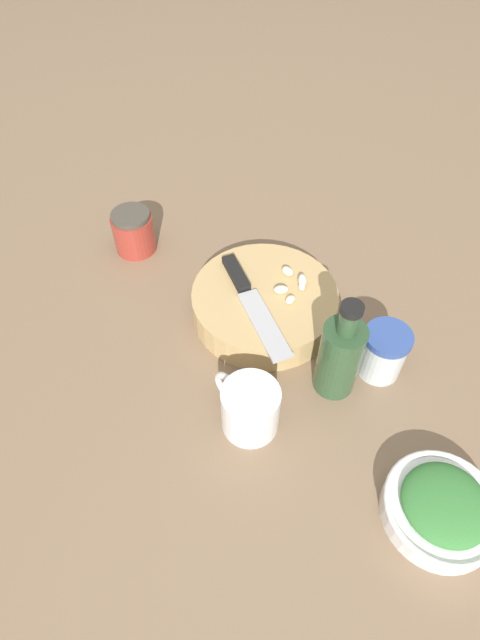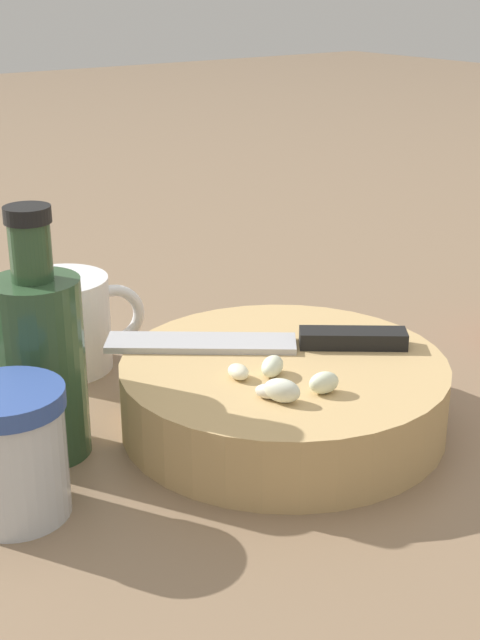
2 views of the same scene
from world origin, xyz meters
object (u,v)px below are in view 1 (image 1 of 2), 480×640
object	(u,v)px
coffee_mug	(249,408)
honey_jar	(134,231)
garlic_cloves	(292,283)
herb_bowl	(442,508)
spice_jar	(383,352)
cutting_board	(264,303)
chef_knife	(249,298)
oil_bottle	(339,358)

from	to	relation	value
coffee_mug	honey_jar	xyz separation A→B (m)	(0.38, -0.21, -0.00)
garlic_cloves	honey_jar	bearing A→B (deg)	3.04
garlic_cloves	honey_jar	world-z (taller)	honey_jar
herb_bowl	spice_jar	world-z (taller)	spice_jar
spice_jar	coffee_mug	xyz separation A→B (m)	(0.13, 0.19, -0.00)
spice_jar	cutting_board	bearing A→B (deg)	-1.88
cutting_board	herb_bowl	bearing A→B (deg)	153.05
coffee_mug	honey_jar	size ratio (longest dim) A/B	1.36
cutting_board	spice_jar	bearing A→B (deg)	178.12
spice_jar	honey_jar	world-z (taller)	spice_jar
spice_jar	coffee_mug	size ratio (longest dim) A/B	0.77
herb_bowl	cutting_board	bearing A→B (deg)	-26.95
herb_bowl	coffee_mug	distance (m)	0.28
chef_knife	honey_jar	xyz separation A→B (m)	(0.28, -0.05, -0.02)
chef_knife	garlic_cloves	world-z (taller)	garlic_cloves
herb_bowl	coffee_mug	xyz separation A→B (m)	(0.28, 0.01, 0.02)
chef_knife	honey_jar	size ratio (longest dim) A/B	2.39
garlic_cloves	honey_jar	distance (m)	0.33
honey_jar	spice_jar	bearing A→B (deg)	177.09
chef_knife	cutting_board	bearing A→B (deg)	-170.92
garlic_cloves	herb_bowl	size ratio (longest dim) A/B	0.49
spice_jar	honey_jar	distance (m)	0.51
herb_bowl	honey_jar	world-z (taller)	honey_jar
honey_jar	oil_bottle	bearing A→B (deg)	168.72
chef_knife	coffee_mug	distance (m)	0.19
garlic_cloves	oil_bottle	size ratio (longest dim) A/B	0.40
honey_jar	cutting_board	bearing A→B (deg)	176.35
herb_bowl	honey_jar	xyz separation A→B (m)	(0.65, -0.20, 0.02)
spice_jar	chef_knife	bearing A→B (deg)	5.13
cutting_board	herb_bowl	size ratio (longest dim) A/B	1.65
chef_knife	oil_bottle	distance (m)	0.18
herb_bowl	spice_jar	distance (m)	0.23
garlic_cloves	spice_jar	bearing A→B (deg)	166.49
herb_bowl	chef_knife	bearing A→B (deg)	-22.59
cutting_board	honey_jar	distance (m)	0.30
herb_bowl	honey_jar	size ratio (longest dim) A/B	1.79
chef_knife	garlic_cloves	xyz separation A→B (m)	(-0.05, -0.06, 0.00)
spice_jar	coffee_mug	distance (m)	0.23
chef_knife	herb_bowl	bearing A→B (deg)	104.83
cutting_board	honey_jar	world-z (taller)	honey_jar
cutting_board	chef_knife	xyz separation A→B (m)	(0.01, 0.03, 0.03)
cutting_board	garlic_cloves	xyz separation A→B (m)	(-0.03, -0.04, 0.03)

